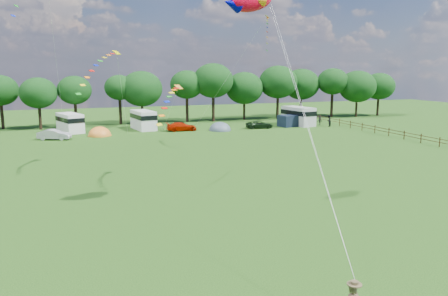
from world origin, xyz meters
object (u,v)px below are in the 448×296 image
object	(u,v)px
campervan_b	(70,122)
car_d	(259,125)
tent_greyblue	(220,130)
campervan_d	(298,115)
car_b	(54,135)
fish_kite	(248,0)
campervan_c	(143,119)
tent_orange	(100,136)
walker_b	(320,121)
walker_a	(329,121)
car_c	(182,127)

from	to	relation	value
campervan_b	car_d	bearing A→B (deg)	-119.59
tent_greyblue	campervan_d	bearing A→B (deg)	6.77
car_b	fish_kite	bearing A→B (deg)	-140.90
campervan_c	fish_kite	bearing A→B (deg)	171.31
tent_orange	walker_b	world-z (taller)	walker_b
tent_orange	tent_greyblue	distance (m)	17.73
car_b	walker_a	distance (m)	41.88
campervan_b	fish_kite	xyz separation A→B (m)	(11.03, -42.28, 11.92)
campervan_b	car_c	bearing A→B (deg)	-123.65
tent_greyblue	walker_a	bearing A→B (deg)	-4.49
campervan_b	fish_kite	world-z (taller)	fish_kite
campervan_d	tent_greyblue	bearing A→B (deg)	86.74
car_c	fish_kite	bearing A→B (deg)	173.96
campervan_c	walker_a	bearing A→B (deg)	-111.64
campervan_c	walker_a	xyz separation A→B (m)	(29.09, -6.50, -0.62)
car_b	walker_b	size ratio (longest dim) A/B	2.69
campervan_b	tent_orange	distance (m)	6.59
campervan_c	walker_a	distance (m)	29.81
fish_kite	tent_greyblue	bearing A→B (deg)	58.61
campervan_b	tent_orange	size ratio (longest dim) A/B	1.70
campervan_c	walker_a	size ratio (longest dim) A/B	3.33
car_d	tent_orange	world-z (taller)	tent_orange
car_d	campervan_b	bearing A→B (deg)	86.71
campervan_d	tent_greyblue	world-z (taller)	campervan_d
tent_greyblue	walker_a	size ratio (longest dim) A/B	2.00
campervan_c	walker_a	world-z (taller)	campervan_c
car_d	walker_b	size ratio (longest dim) A/B	2.95
campervan_c	campervan_d	size ratio (longest dim) A/B	0.95
car_d	walker_a	size ratio (longest dim) A/B	2.31
tent_orange	tent_greyblue	size ratio (longest dim) A/B	0.97
tent_orange	car_d	bearing A→B (deg)	-0.17
car_c	campervan_d	size ratio (longest dim) A/B	0.67
campervan_d	tent_orange	bearing A→B (deg)	82.36
car_d	campervan_c	world-z (taller)	campervan_c
car_d	campervan_d	size ratio (longest dim) A/B	0.66
campervan_b	tent_greyblue	xyz separation A→B (m)	(21.60, -5.49, -1.48)
campervan_d	tent_greyblue	distance (m)	14.54
campervan_d	walker_b	xyz separation A→B (m)	(3.50, -1.02, -0.91)
campervan_d	fish_kite	bearing A→B (deg)	137.05
car_c	tent_orange	world-z (taller)	car_c
campervan_c	tent_orange	xyz separation A→B (m)	(-6.89, -4.70, -1.54)
walker_a	tent_orange	bearing A→B (deg)	-38.36
campervan_d	fish_kite	size ratio (longest dim) A/B	1.67
car_b	tent_greyblue	bearing A→B (deg)	-67.99
walker_b	walker_a	bearing A→B (deg)	103.98
tent_orange	car_c	bearing A→B (deg)	4.84
campervan_d	car_c	bearing A→B (deg)	80.89
car_b	walker_b	xyz separation A→B (m)	(41.47, 1.95, 0.04)
fish_kite	walker_a	world-z (taller)	fish_kite
car_b	campervan_c	world-z (taller)	campervan_c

